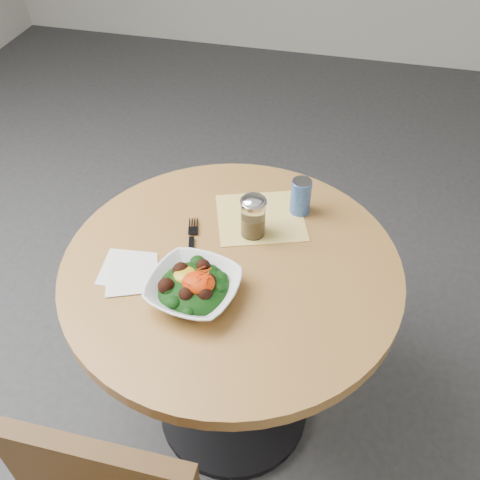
# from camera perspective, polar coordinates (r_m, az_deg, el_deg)

# --- Properties ---
(ground) EXTENTS (6.00, 6.00, 0.00)m
(ground) POSITION_cam_1_polar(r_m,az_deg,el_deg) (2.01, -0.69, -17.49)
(ground) COLOR #303033
(ground) RESTS_ON ground
(table) EXTENTS (0.90, 0.90, 0.75)m
(table) POSITION_cam_1_polar(r_m,az_deg,el_deg) (1.56, -0.86, -7.54)
(table) COLOR black
(table) RESTS_ON ground
(cloth_napkin) EXTENTS (0.31, 0.29, 0.00)m
(cloth_napkin) POSITION_cam_1_polar(r_m,az_deg,el_deg) (1.54, 2.22, 2.42)
(cloth_napkin) COLOR #FFB80D
(cloth_napkin) RESTS_ON table
(paper_napkins) EXTENTS (0.18, 0.18, 0.00)m
(paper_napkins) POSITION_cam_1_polar(r_m,az_deg,el_deg) (1.41, -11.70, -3.35)
(paper_napkins) COLOR white
(paper_napkins) RESTS_ON table
(salad_bowl) EXTENTS (0.25, 0.25, 0.08)m
(salad_bowl) POSITION_cam_1_polar(r_m,az_deg,el_deg) (1.31, -4.95, -5.06)
(salad_bowl) COLOR white
(salad_bowl) RESTS_ON table
(fork) EXTENTS (0.07, 0.21, 0.00)m
(fork) POSITION_cam_1_polar(r_m,az_deg,el_deg) (1.46, -5.16, -0.24)
(fork) COLOR black
(fork) RESTS_ON table
(spice_shaker) EXTENTS (0.07, 0.07, 0.13)m
(spice_shaker) POSITION_cam_1_polar(r_m,az_deg,el_deg) (1.45, 1.42, 2.56)
(spice_shaker) COLOR silver
(spice_shaker) RESTS_ON table
(beverage_can) EXTENTS (0.06, 0.06, 0.11)m
(beverage_can) POSITION_cam_1_polar(r_m,az_deg,el_deg) (1.54, 6.49, 4.64)
(beverage_can) COLOR #0D2798
(beverage_can) RESTS_ON table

